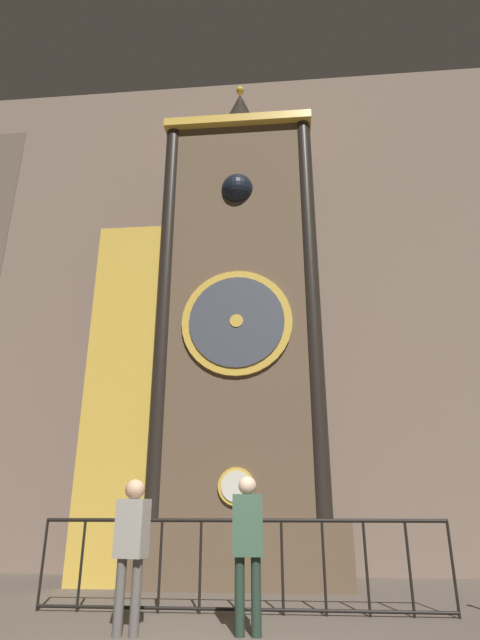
{
  "coord_description": "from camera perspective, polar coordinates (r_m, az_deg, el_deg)",
  "views": [
    {
      "loc": [
        0.85,
        -4.77,
        1.33
      ],
      "look_at": [
        0.02,
        4.88,
        4.9
      ],
      "focal_mm": 28.0,
      "sensor_mm": 36.0,
      "label": 1
    }
  ],
  "objects": [
    {
      "name": "clock_tower",
      "position": [
        10.23,
        -2.46,
        -1.76
      ],
      "size": [
        4.85,
        1.79,
        11.12
      ],
      "color": "brown",
      "rests_on": "ground_plane"
    },
    {
      "name": "railing_fence",
      "position": [
        7.3,
        0.11,
        -25.77
      ],
      "size": [
        5.46,
        0.05,
        1.14
      ],
      "color": "black",
      "rests_on": "ground_plane"
    },
    {
      "name": "cathedral_back_wall",
      "position": [
        12.04,
        0.05,
        3.61
      ],
      "size": [
        24.0,
        0.32,
        12.42
      ],
      "color": "#7A6656",
      "rests_on": "ground_plane"
    },
    {
      "name": "visitor_near",
      "position": [
        6.27,
        -12.27,
        -23.13
      ],
      "size": [
        0.38,
        0.29,
        1.6
      ],
      "rotation": [
        0.0,
        0.0,
        -0.21
      ],
      "color": "#58554F",
      "rests_on": "ground_plane"
    },
    {
      "name": "visitor_far",
      "position": [
        6.15,
        0.87,
        -23.51
      ],
      "size": [
        0.36,
        0.24,
        1.64
      ],
      "rotation": [
        0.0,
        0.0,
        0.07
      ],
      "color": "#213427",
      "rests_on": "ground_plane"
    }
  ]
}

